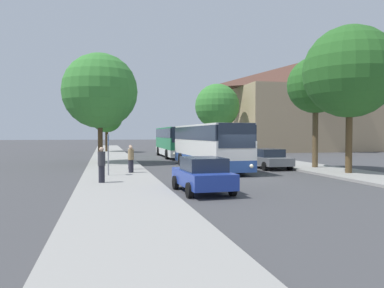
# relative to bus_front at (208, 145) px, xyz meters

# --- Properties ---
(ground_plane) EXTENTS (300.00, 300.00, 0.00)m
(ground_plane) POSITION_rel_bus_front_xyz_m (0.42, -6.07, -1.71)
(ground_plane) COLOR #424244
(ground_plane) RESTS_ON ground
(sidewalk_left) EXTENTS (4.00, 120.00, 0.15)m
(sidewalk_left) POSITION_rel_bus_front_xyz_m (-6.58, -6.07, -1.63)
(sidewalk_left) COLOR gray
(sidewalk_left) RESTS_ON ground_plane
(sidewalk_right) EXTENTS (4.00, 120.00, 0.15)m
(sidewalk_right) POSITION_rel_bus_front_xyz_m (7.42, -6.07, -1.63)
(sidewalk_right) COLOR gray
(sidewalk_right) RESTS_ON ground_plane
(building_right_background) EXTENTS (21.37, 14.23, 13.66)m
(building_right_background) POSITION_rel_bus_front_xyz_m (22.51, 26.55, 5.12)
(building_right_background) COLOR tan
(building_right_background) RESTS_ON ground_plane
(bus_front) EXTENTS (3.01, 11.45, 3.19)m
(bus_front) POSITION_rel_bus_front_xyz_m (0.00, 0.00, 0.00)
(bus_front) COLOR #2D519E
(bus_front) RESTS_ON ground_plane
(bus_middle) EXTENTS (2.83, 11.64, 3.21)m
(bus_middle) POSITION_rel_bus_front_xyz_m (0.04, 14.27, 0.01)
(bus_middle) COLOR silver
(bus_middle) RESTS_ON ground_plane
(parked_car_left_curb) EXTENTS (2.14, 4.00, 1.53)m
(parked_car_left_curb) POSITION_rel_bus_front_xyz_m (-3.20, -10.44, -0.92)
(parked_car_left_curb) COLOR #233D9E
(parked_car_left_curb) RESTS_ON ground_plane
(parked_car_right_near) EXTENTS (2.12, 4.17, 1.44)m
(parked_car_right_near) POSITION_rel_bus_front_xyz_m (4.39, -0.76, -0.96)
(parked_car_right_near) COLOR slate
(parked_car_right_near) RESTS_ON ground_plane
(bus_stop_sign) EXTENTS (0.08, 0.45, 2.37)m
(bus_stop_sign) POSITION_rel_bus_front_xyz_m (-7.10, -3.96, -0.09)
(bus_stop_sign) COLOR gray
(bus_stop_sign) RESTS_ON sidewalk_left
(pedestrian_waiting_near) EXTENTS (0.36, 0.36, 1.65)m
(pedestrian_waiting_near) POSITION_rel_bus_front_xyz_m (-5.60, -0.54, -0.73)
(pedestrian_waiting_near) COLOR #23232D
(pedestrian_waiting_near) RESTS_ON sidewalk_left
(pedestrian_waiting_far) EXTENTS (0.36, 0.36, 1.65)m
(pedestrian_waiting_far) POSITION_rel_bus_front_xyz_m (-5.72, -2.72, -0.73)
(pedestrian_waiting_far) COLOR #23232D
(pedestrian_waiting_far) RESTS_ON sidewalk_left
(pedestrian_walking_back) EXTENTS (0.36, 0.36, 1.74)m
(pedestrian_walking_back) POSITION_rel_bus_front_xyz_m (-7.46, -7.16, -0.68)
(pedestrian_walking_back) COLOR #23232D
(pedestrian_walking_back) RESTS_ON sidewalk_left
(tree_left_near) EXTENTS (4.40, 4.40, 7.00)m
(tree_left_near) POSITION_rel_bus_front_xyz_m (-6.97, 26.45, 3.22)
(tree_left_near) COLOR #47331E
(tree_left_near) RESTS_ON sidewalk_left
(tree_left_far) EXTENTS (6.25, 6.25, 9.11)m
(tree_left_far) POSITION_rel_bus_front_xyz_m (-7.64, 6.25, 4.41)
(tree_left_far) COLOR #47331E
(tree_left_far) RESTS_ON sidewalk_left
(tree_right_near) EXTENTS (4.03, 4.03, 7.90)m
(tree_right_near) POSITION_rel_bus_front_xyz_m (7.41, -1.93, 4.29)
(tree_right_near) COLOR brown
(tree_right_near) RESTS_ON sidewalk_right
(tree_right_mid) EXTENTS (5.60, 5.60, 8.97)m
(tree_right_mid) POSITION_rel_bus_front_xyz_m (7.28, -5.89, 4.60)
(tree_right_mid) COLOR #513D23
(tree_right_mid) RESTS_ON sidewalk_right
(tree_right_far) EXTENTS (6.11, 6.11, 9.27)m
(tree_right_far) POSITION_rel_bus_front_xyz_m (7.86, 23.33, 4.65)
(tree_right_far) COLOR #513D23
(tree_right_far) RESTS_ON sidewalk_right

